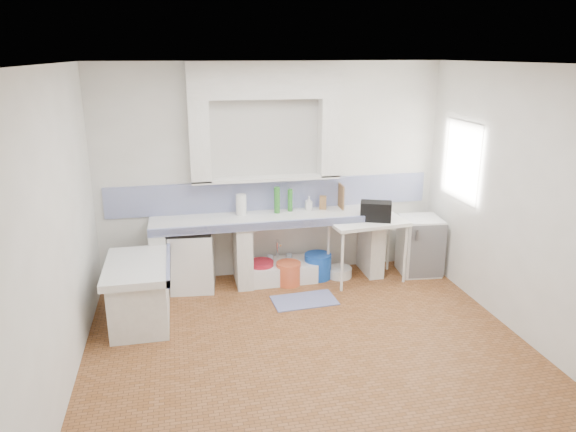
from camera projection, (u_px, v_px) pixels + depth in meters
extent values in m
plane|color=brown|center=(308.00, 346.00, 5.47)|extent=(4.50, 4.50, 0.00)
plane|color=white|center=(312.00, 64.00, 4.65)|extent=(4.50, 4.50, 0.00)
plane|color=white|center=(272.00, 172.00, 6.93)|extent=(4.50, 0.00, 4.50)
plane|color=white|center=(391.00, 312.00, 3.19)|extent=(4.50, 0.00, 4.50)
plane|color=white|center=(59.00, 232.00, 4.62)|extent=(0.00, 4.50, 4.50)
plane|color=white|center=(520.00, 203.00, 5.51)|extent=(0.00, 4.50, 4.50)
cube|color=white|center=(265.00, 80.00, 6.45)|extent=(1.90, 0.25, 0.45)
cube|color=#341E10|center=(475.00, 161.00, 6.61)|extent=(0.35, 0.86, 1.06)
cube|color=white|center=(467.00, 131.00, 6.47)|extent=(0.01, 0.84, 0.24)
cube|color=white|center=(269.00, 219.00, 6.79)|extent=(3.00, 0.60, 0.08)
cube|color=navy|center=(273.00, 225.00, 6.53)|extent=(3.00, 0.04, 0.10)
cube|color=white|center=(159.00, 260.00, 6.64)|extent=(0.20, 0.55, 0.82)
cube|color=white|center=(243.00, 254.00, 6.85)|extent=(0.20, 0.55, 0.82)
cube|color=white|center=(371.00, 244.00, 7.20)|extent=(0.20, 0.55, 0.82)
cube|color=white|center=(138.00, 267.00, 5.78)|extent=(0.70, 1.10, 0.08)
cube|color=white|center=(140.00, 296.00, 5.89)|extent=(0.60, 1.00, 0.62)
cube|color=navy|center=(168.00, 264.00, 5.85)|extent=(0.04, 1.10, 0.10)
cube|color=navy|center=(273.00, 195.00, 7.01)|extent=(4.27, 0.03, 0.40)
cube|color=white|center=(192.00, 260.00, 6.72)|extent=(0.59, 0.57, 0.76)
cube|color=white|center=(280.00, 272.00, 7.04)|extent=(0.92, 0.51, 0.22)
cube|color=white|center=(366.00, 250.00, 6.95)|extent=(1.04, 0.65, 0.04)
cube|color=white|center=(419.00, 245.00, 7.20)|extent=(0.55, 0.55, 0.78)
cylinder|color=#AF1B2C|center=(261.00, 272.00, 6.92)|extent=(0.40, 0.40, 0.30)
cylinder|color=#E55D32|center=(289.00, 273.00, 6.90)|extent=(0.34, 0.34, 0.30)
cylinder|color=blue|center=(318.00, 266.00, 7.09)|extent=(0.44, 0.44, 0.33)
cylinder|color=white|center=(339.00, 272.00, 7.15)|extent=(0.36, 0.36, 0.13)
cylinder|color=silver|center=(270.00, 266.00, 7.10)|extent=(0.09, 0.09, 0.31)
cylinder|color=silver|center=(289.00, 264.00, 7.20)|extent=(0.10, 0.10, 0.30)
cube|color=black|center=(376.00, 211.00, 6.80)|extent=(0.45, 0.35, 0.25)
cylinder|color=#2B7326|center=(277.00, 200.00, 6.85)|extent=(0.10, 0.10, 0.34)
cylinder|color=#2B7326|center=(290.00, 200.00, 6.94)|extent=(0.07, 0.07, 0.30)
cube|color=olive|center=(323.00, 203.00, 7.04)|extent=(0.11, 0.10, 0.18)
cube|color=olive|center=(341.00, 196.00, 7.07)|extent=(0.03, 0.24, 0.32)
cylinder|color=white|center=(241.00, 205.00, 6.78)|extent=(0.16, 0.16, 0.27)
imported|color=white|center=(309.00, 203.00, 7.00)|extent=(0.08, 0.09, 0.18)
cube|color=navy|center=(304.00, 300.00, 6.46)|extent=(0.79, 0.49, 0.01)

